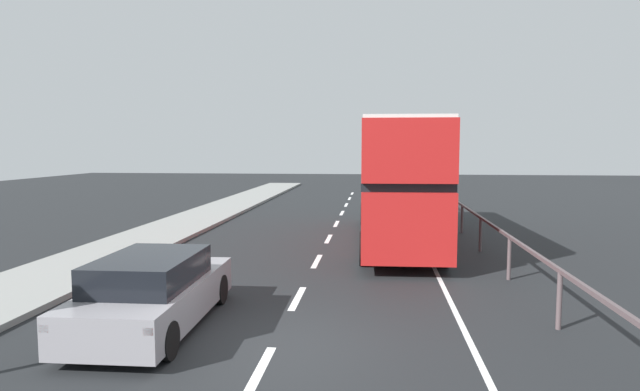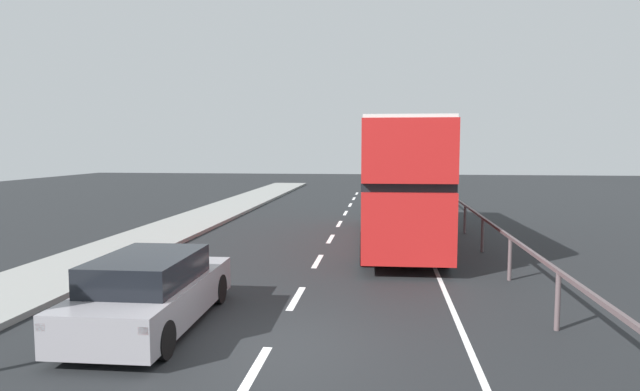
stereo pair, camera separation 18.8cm
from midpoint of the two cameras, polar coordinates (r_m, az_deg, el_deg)
name	(u,v)px [view 1 (the left image)]	position (r m, az deg, el deg)	size (l,w,h in m)	color
ground_plane	(273,348)	(9.70, -5.62, -15.95)	(73.68, 120.00, 0.10)	black
lane_paint_markings	(384,250)	(18.14, 6.64, -5.79)	(3.59, 46.00, 0.01)	silver
bridge_side_railing	(481,223)	(18.34, 16.60, -2.85)	(0.10, 42.00, 1.17)	#544547
double_decker_bus_red	(396,179)	(19.36, 7.89, 1.76)	(2.78, 11.20, 4.30)	#B41B1A
hatchback_car_near	(154,292)	(10.81, -17.90, -9.84)	(1.95, 4.57, 1.43)	gray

